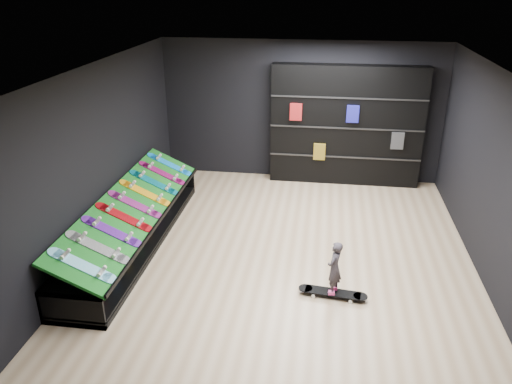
# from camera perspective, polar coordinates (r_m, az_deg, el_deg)

# --- Properties ---
(floor) EXTENTS (6.00, 7.00, 0.01)m
(floor) POSITION_cam_1_polar(r_m,az_deg,el_deg) (8.27, 3.26, -7.11)
(floor) COLOR tan
(floor) RESTS_ON ground
(ceiling) EXTENTS (6.00, 7.00, 0.01)m
(ceiling) POSITION_cam_1_polar(r_m,az_deg,el_deg) (7.21, 3.82, 13.82)
(ceiling) COLOR white
(ceiling) RESTS_ON ground
(wall_back) EXTENTS (6.00, 0.02, 3.00)m
(wall_back) POSITION_cam_1_polar(r_m,az_deg,el_deg) (10.95, 5.14, 9.15)
(wall_back) COLOR black
(wall_back) RESTS_ON ground
(wall_front) EXTENTS (6.00, 0.02, 3.00)m
(wall_front) POSITION_cam_1_polar(r_m,az_deg,el_deg) (4.54, -0.46, -13.26)
(wall_front) COLOR black
(wall_front) RESTS_ON ground
(wall_left) EXTENTS (0.02, 7.00, 3.00)m
(wall_left) POSITION_cam_1_polar(r_m,az_deg,el_deg) (8.38, -17.40, 3.57)
(wall_left) COLOR black
(wall_left) RESTS_ON ground
(wall_right) EXTENTS (0.02, 7.00, 3.00)m
(wall_right) POSITION_cam_1_polar(r_m,az_deg,el_deg) (7.98, 25.51, 1.27)
(wall_right) COLOR black
(wall_right) RESTS_ON ground
(display_rack) EXTENTS (0.90, 4.50, 0.50)m
(display_rack) POSITION_cam_1_polar(r_m,az_deg,el_deg) (8.70, -13.72, -4.27)
(display_rack) COLOR black
(display_rack) RESTS_ON ground
(turf_ramp) EXTENTS (0.92, 4.50, 0.46)m
(turf_ramp) POSITION_cam_1_polar(r_m,az_deg,el_deg) (8.48, -13.70, -1.55)
(turf_ramp) COLOR #0D5613
(turf_ramp) RESTS_ON display_rack
(back_shelving) EXTENTS (3.18, 0.37, 2.54)m
(back_shelving) POSITION_cam_1_polar(r_m,az_deg,el_deg) (10.83, 10.26, 7.45)
(back_shelving) COLOR black
(back_shelving) RESTS_ON ground
(floor_skateboard) EXTENTS (1.00, 0.33, 0.09)m
(floor_skateboard) POSITION_cam_1_polar(r_m,az_deg,el_deg) (7.32, 8.73, -11.48)
(floor_skateboard) COLOR black
(floor_skateboard) RESTS_ON ground
(child) EXTENTS (0.19, 0.22, 0.48)m
(child) POSITION_cam_1_polar(r_m,az_deg,el_deg) (7.17, 8.88, -9.62)
(child) COLOR black
(child) RESTS_ON floor_skateboard
(display_board_0) EXTENTS (0.93, 0.22, 0.50)m
(display_board_0) POSITION_cam_1_polar(r_m,az_deg,el_deg) (6.95, -19.23, -7.94)
(display_board_0) COLOR #0CB2E5
(display_board_0) RESTS_ON turf_ramp
(display_board_1) EXTENTS (0.93, 0.22, 0.50)m
(display_board_1) POSITION_cam_1_polar(r_m,az_deg,el_deg) (7.31, -17.60, -6.05)
(display_board_1) COLOR black
(display_board_1) RESTS_ON turf_ramp
(display_board_2) EXTENTS (0.93, 0.22, 0.50)m
(display_board_2) POSITION_cam_1_polar(r_m,az_deg,el_deg) (7.69, -16.15, -4.34)
(display_board_2) COLOR purple
(display_board_2) RESTS_ON turf_ramp
(display_board_3) EXTENTS (0.93, 0.22, 0.50)m
(display_board_3) POSITION_cam_1_polar(r_m,az_deg,el_deg) (8.07, -14.83, -2.79)
(display_board_3) COLOR red
(display_board_3) RESTS_ON turf_ramp
(display_board_4) EXTENTS (0.93, 0.22, 0.50)m
(display_board_4) POSITION_cam_1_polar(r_m,az_deg,el_deg) (8.47, -13.64, -1.39)
(display_board_4) COLOR #2626BF
(display_board_4) RESTS_ON turf_ramp
(display_board_5) EXTENTS (0.93, 0.22, 0.50)m
(display_board_5) POSITION_cam_1_polar(r_m,az_deg,el_deg) (8.87, -12.56, -0.10)
(display_board_5) COLOR orange
(display_board_5) RESTS_ON turf_ramp
(display_board_6) EXTENTS (0.93, 0.22, 0.50)m
(display_board_6) POSITION_cam_1_polar(r_m,az_deg,el_deg) (9.27, -11.57, 1.07)
(display_board_6) COLOR #0C8C99
(display_board_6) RESTS_ON turf_ramp
(display_board_7) EXTENTS (0.93, 0.22, 0.50)m
(display_board_7) POSITION_cam_1_polar(r_m,az_deg,el_deg) (9.69, -10.66, 2.14)
(display_board_7) COLOR #E5198C
(display_board_7) RESTS_ON turf_ramp
(display_board_8) EXTENTS (0.93, 0.22, 0.50)m
(display_board_8) POSITION_cam_1_polar(r_m,az_deg,el_deg) (10.11, -9.83, 3.12)
(display_board_8) COLOR blue
(display_board_8) RESTS_ON turf_ramp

